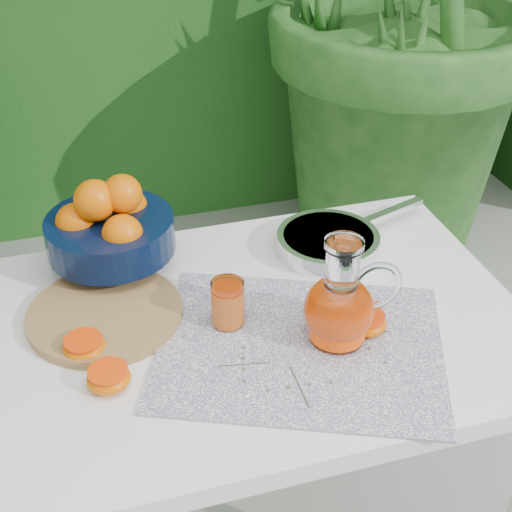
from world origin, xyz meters
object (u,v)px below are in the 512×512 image
object	(u,v)px
fruit_bowl	(109,226)
juice_pitcher	(340,306)
white_table	(259,351)
cutting_board	(105,314)
saute_pan	(329,241)

from	to	relation	value
fruit_bowl	juice_pitcher	distance (m)	0.51
white_table	fruit_bowl	xyz separation A→B (m)	(-0.24, 0.26, 0.18)
fruit_bowl	white_table	bearing A→B (deg)	-46.98
cutting_board	saute_pan	distance (m)	0.50
white_table	fruit_bowl	size ratio (longest dim) A/B	3.05
juice_pitcher	saute_pan	world-z (taller)	juice_pitcher
white_table	cutting_board	bearing A→B (deg)	163.06
fruit_bowl	juice_pitcher	size ratio (longest dim) A/B	1.57
fruit_bowl	saute_pan	bearing A→B (deg)	-9.48
cutting_board	saute_pan	xyz separation A→B (m)	(0.49, 0.10, 0.01)
white_table	juice_pitcher	size ratio (longest dim) A/B	4.80
white_table	saute_pan	size ratio (longest dim) A/B	2.48
fruit_bowl	juice_pitcher	xyz separation A→B (m)	(0.36, -0.35, -0.02)
juice_pitcher	saute_pan	size ratio (longest dim) A/B	0.52
cutting_board	fruit_bowl	size ratio (longest dim) A/B	0.89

